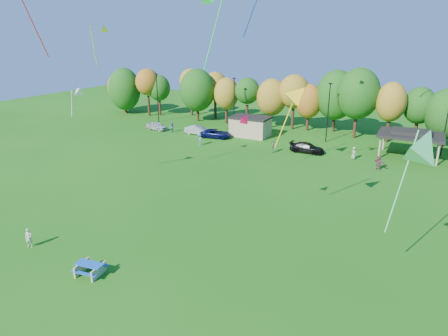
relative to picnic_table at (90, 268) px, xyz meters
The scene contains 21 objects.
ground 5.43m from the picnic_table, 44.73° to the left, with size 160.00×160.00×0.00m, color #19600F.
tree_line 49.69m from the picnic_table, 86.74° to the left, with size 93.57×10.55×11.15m.
lamp_posts 44.41m from the picnic_table, 82.41° to the left, with size 64.50×0.25×9.09m.
utility_building 42.27m from the picnic_table, 98.38° to the left, with size 6.30×4.30×3.25m.
pavilion 44.62m from the picnic_table, 66.38° to the left, with size 8.20×6.20×3.77m.
picnic_table is the anchor object (origin of this frame).
kite_flyer 7.10m from the picnic_table, behind, with size 0.58×0.38×1.60m, color beige.
car_a 44.40m from the picnic_table, 120.44° to the left, with size 1.68×4.17×1.42m, color silver.
car_b 41.33m from the picnic_table, 110.35° to the left, with size 1.59×4.55×1.50m, color #A7A6AC.
car_c 39.62m from the picnic_table, 105.57° to the left, with size 2.30×5.00×1.39m, color #0B1044.
car_d 36.97m from the picnic_table, 82.38° to the left, with size 1.99×4.90×1.42m, color black.
far_person_0 38.22m from the picnic_table, 72.70° to the left, with size 0.84×0.54×1.71m, color #739968.
far_person_1 36.55m from the picnic_table, 65.91° to the left, with size 1.71×0.54×1.84m, color #913C5E.
far_person_2 34.38m from the picnic_table, 89.04° to the left, with size 1.09×0.45×1.86m, color #6D8752.
far_person_4 42.76m from the picnic_table, 116.60° to the left, with size 0.80×0.63×1.66m, color #5550B1.
far_person_5 34.68m from the picnic_table, 107.88° to the left, with size 1.18×0.68×1.83m, color #486C9E.
kite_2 20.40m from the picnic_table, 135.27° to the left, with size 2.23×1.64×3.51m.
kite_4 19.74m from the picnic_table, 49.80° to the left, with size 3.25×2.84×5.70m.
kite_6 15.88m from the picnic_table, 58.22° to the left, with size 1.03×1.24×1.14m.
kite_7 33.43m from the picnic_table, 128.59° to the left, with size 2.14×2.95×5.34m.
kite_12 23.06m from the picnic_table, 21.99° to the left, with size 3.25×4.86×7.93m.
Camera 1 is at (15.63, -21.00, 16.09)m, focal length 32.00 mm.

